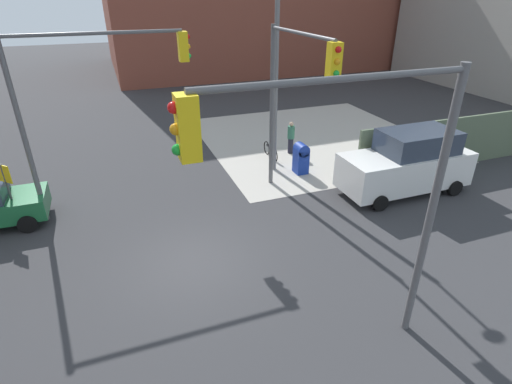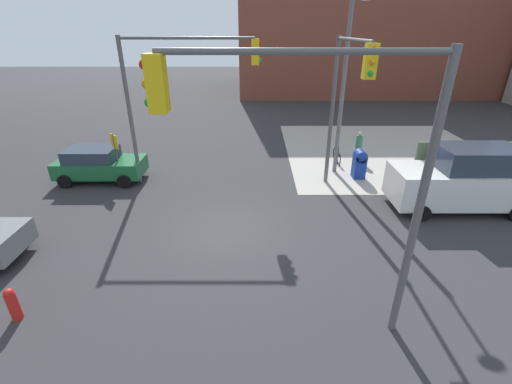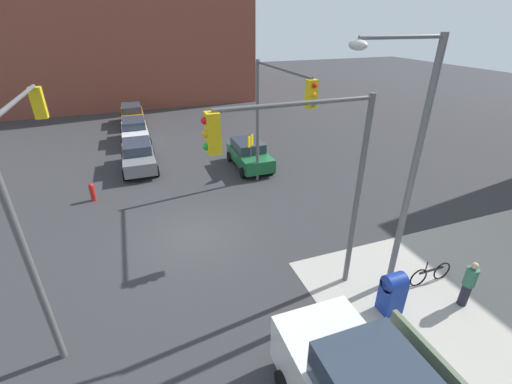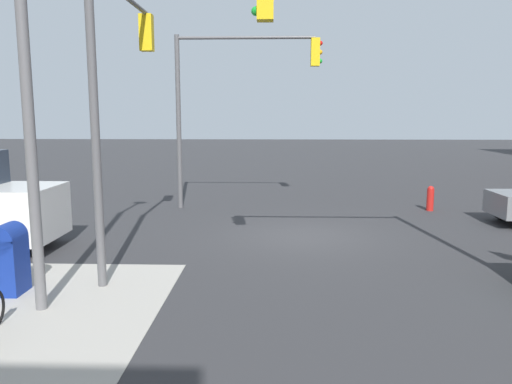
% 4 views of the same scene
% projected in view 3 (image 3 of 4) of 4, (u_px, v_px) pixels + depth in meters
% --- Properties ---
extents(ground_plane, '(120.00, 120.00, 0.00)m').
position_uv_depth(ground_plane, '(195.00, 236.00, 14.55)').
color(ground_plane, '#333335').
extents(building_brick_west, '(16.00, 28.00, 19.66)m').
position_uv_depth(building_brick_west, '(105.00, 2.00, 36.11)').
color(building_brick_west, brown).
rests_on(building_brick_west, ground).
extents(traffic_signal_nw_corner, '(5.95, 0.36, 6.50)m').
position_uv_depth(traffic_signal_nw_corner, '(275.00, 107.00, 15.67)').
color(traffic_signal_nw_corner, '#59595B').
rests_on(traffic_signal_nw_corner, ground).
extents(traffic_signal_se_corner, '(5.48, 0.36, 6.50)m').
position_uv_depth(traffic_signal_se_corner, '(30.00, 173.00, 9.06)').
color(traffic_signal_se_corner, '#59595B').
rests_on(traffic_signal_se_corner, ground).
extents(traffic_signal_ne_corner, '(0.36, 4.82, 6.50)m').
position_uv_depth(traffic_signal_ne_corner, '(308.00, 167.00, 9.52)').
color(traffic_signal_ne_corner, '#59595B').
rests_on(traffic_signal_ne_corner, ground).
extents(street_lamp_corner, '(0.56, 2.68, 8.00)m').
position_uv_depth(street_lamp_corner, '(406.00, 160.00, 9.74)').
color(street_lamp_corner, slate).
rests_on(street_lamp_corner, ground).
extents(warning_sign_two_way, '(0.48, 0.48, 2.40)m').
position_uv_depth(warning_sign_two_way, '(251.00, 148.00, 19.68)').
color(warning_sign_two_way, '#4C4C4C').
rests_on(warning_sign_two_way, ground).
extents(mailbox_blue, '(0.56, 0.64, 1.43)m').
position_uv_depth(mailbox_blue, '(393.00, 292.00, 10.54)').
color(mailbox_blue, navy).
rests_on(mailbox_blue, ground).
extents(fire_hydrant, '(0.26, 0.26, 0.94)m').
position_uv_depth(fire_hydrant, '(92.00, 192.00, 17.24)').
color(fire_hydrant, red).
rests_on(fire_hydrant, ground).
extents(sedan_white, '(4.29, 2.02, 1.62)m').
position_uv_depth(sedan_white, '(135.00, 131.00, 25.39)').
color(sedan_white, white).
rests_on(sedan_white, ground).
extents(coupe_green, '(4.05, 2.02, 1.62)m').
position_uv_depth(coupe_green, '(249.00, 154.00, 21.01)').
color(coupe_green, '#1E6638').
rests_on(coupe_green, ground).
extents(hatchback_orange, '(4.41, 2.02, 1.62)m').
position_uv_depth(hatchback_orange, '(132.00, 115.00, 29.62)').
color(hatchback_orange, orange).
rests_on(hatchback_orange, ground).
extents(coupe_gray, '(4.31, 2.02, 1.62)m').
position_uv_depth(coupe_gray, '(138.00, 156.00, 20.78)').
color(coupe_gray, slate).
rests_on(coupe_gray, ground).
extents(pedestrian_crossing, '(0.36, 0.36, 1.67)m').
position_uv_depth(pedestrian_crossing, '(469.00, 283.00, 10.73)').
color(pedestrian_crossing, '#2D664C').
rests_on(pedestrian_crossing, ground).
extents(bicycle_leaning_on_fence, '(0.05, 1.75, 0.97)m').
position_uv_depth(bicycle_leaning_on_fence, '(430.00, 274.00, 11.91)').
color(bicycle_leaning_on_fence, black).
rests_on(bicycle_leaning_on_fence, ground).
extents(bicycle_at_crosswalk, '(1.75, 0.05, 0.97)m').
position_uv_depth(bicycle_at_crosswalk, '(267.00, 157.00, 21.92)').
color(bicycle_at_crosswalk, black).
rests_on(bicycle_at_crosswalk, ground).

